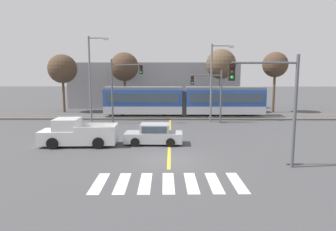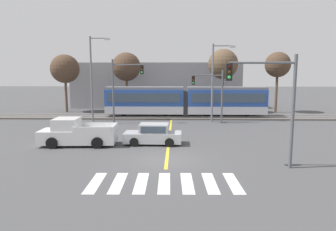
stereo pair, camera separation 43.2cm
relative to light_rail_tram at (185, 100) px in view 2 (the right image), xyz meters
The scene contains 25 objects.
ground_plane 17.63m from the light_rail_tram, 95.30° to the right, with size 200.00×200.00×0.00m, color #474749.
track_bed 2.54m from the light_rail_tram, behind, with size 120.00×4.00×0.18m, color #56514C.
rail_near 2.54m from the light_rail_tram, 156.17° to the right, with size 120.00×0.08×0.10m, color #939399.
rail_far 2.54m from the light_rail_tram, 155.81° to the left, with size 120.00×0.08×0.10m, color #939399.
light_rail_tram is the anchor object (origin of this frame).
crosswalk_stripe_0 21.97m from the light_rail_tram, 102.99° to the right, with size 0.56×2.80×0.01m, color silver.
crosswalk_stripe_1 21.72m from the light_rail_tram, 100.16° to the right, with size 0.56×2.80×0.01m, color silver.
crosswalk_stripe_2 21.53m from the light_rail_tram, 97.28° to the right, with size 0.56×2.80×0.01m, color silver.
crosswalk_stripe_3 21.40m from the light_rail_tram, 94.35° to the right, with size 0.56×2.80×0.01m, color silver.
crosswalk_stripe_4 21.31m from the light_rail_tram, 91.40° to the right, with size 0.56×2.80×0.01m, color silver.
crosswalk_stripe_5 21.29m from the light_rail_tram, 88.42° to the right, with size 0.56×2.80×0.01m, color silver.
crosswalk_stripe_6 21.32m from the light_rail_tram, 85.45° to the right, with size 0.56×2.80×0.01m, color silver.
lane_centre_line 10.93m from the light_rail_tram, 98.66° to the right, with size 0.20×17.24×0.01m, color gold.
sedan_crossing 13.69m from the light_rail_tram, 101.69° to the right, with size 4.23×1.97×1.52m.
pickup_truck 16.19m from the light_rail_tram, 120.81° to the right, with size 5.48×2.41×1.98m.
traffic_light_far_left 8.15m from the light_rail_tram, 146.41° to the right, with size 3.25×0.38×6.59m.
traffic_light_far_right 4.88m from the light_rail_tram, 56.53° to the right, with size 3.25×0.38×5.50m.
traffic_light_near_right 19.29m from the light_rail_tram, 77.94° to the right, with size 3.75×0.38×6.19m.
street_lamp_west 10.83m from the light_rail_tram, 163.82° to the right, with size 2.20×0.28×9.05m.
street_lamp_centre 5.02m from the light_rail_tram, 45.44° to the right, with size 2.39×0.28×8.22m.
bare_tree_far_west 16.95m from the light_rail_tram, 163.27° to the left, with size 3.78×3.78×7.65m.
bare_tree_west 10.55m from the light_rail_tram, 143.20° to the left, with size 3.85×3.85×7.97m.
bare_tree_east 8.08m from the light_rail_tram, 43.11° to the left, with size 3.89×3.89×8.31m.
bare_tree_far_east 13.76m from the light_rail_tram, 22.12° to the left, with size 3.29×3.29×7.94m.
building_backdrop_far 12.42m from the light_rail_tram, 109.48° to the left, with size 25.24×6.00×6.72m, color gray.
Camera 2 is at (0.56, -17.49, 5.20)m, focal length 32.00 mm.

